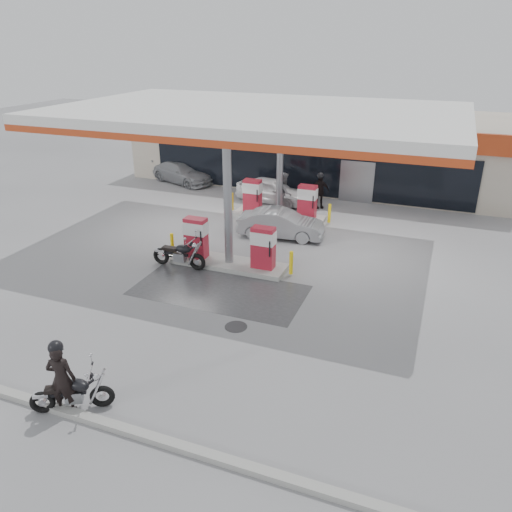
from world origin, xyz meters
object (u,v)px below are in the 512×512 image
at_px(sedan_white, 272,190).
at_px(parked_motorcycle, 180,255).
at_px(hatchback_silver, 281,224).
at_px(main_motorcycle, 73,394).
at_px(biker_main, 62,379).
at_px(pump_island_near, 229,249).
at_px(pump_island_far, 279,204).
at_px(parked_car_left, 182,172).
at_px(attendant, 284,192).
at_px(biker_walking, 320,191).

bearing_deg(sedan_white, parked_motorcycle, -175.78).
bearing_deg(hatchback_silver, main_motorcycle, 168.97).
relative_size(biker_main, sedan_white, 0.47).
distance_m(pump_island_near, main_motorcycle, 8.78).
bearing_deg(pump_island_near, pump_island_far, 90.00).
bearing_deg(parked_car_left, parked_motorcycle, -131.28).
xyz_separation_m(attendant, biker_walking, (1.52, 1.20, -0.13)).
bearing_deg(main_motorcycle, pump_island_far, 59.33).
bearing_deg(parked_car_left, sedan_white, -85.41).
relative_size(pump_island_far, hatchback_silver, 1.36).
distance_m(parked_motorcycle, attendant, 7.98).
xyz_separation_m(parked_motorcycle, hatchback_silver, (2.61, 4.39, 0.11)).
height_order(main_motorcycle, parked_motorcycle, parked_motorcycle).
height_order(hatchback_silver, biker_walking, biker_walking).
bearing_deg(main_motorcycle, pump_island_near, 58.98).
bearing_deg(biker_walking, attendant, -174.39).
distance_m(pump_island_far, parked_motorcycle, 7.01).
bearing_deg(biker_main, hatchback_silver, -113.63).
bearing_deg(pump_island_near, main_motorcycle, -90.85).
bearing_deg(biker_walking, pump_island_far, -155.79).
distance_m(sedan_white, attendant, 1.65).
height_order(sedan_white, hatchback_silver, sedan_white).
xyz_separation_m(parked_motorcycle, parked_car_left, (-5.84, 10.79, 0.11)).
height_order(biker_main, sedan_white, biker_main).
height_order(pump_island_near, pump_island_far, same).
distance_m(biker_main, parked_motorcycle, 8.21).
xyz_separation_m(biker_main, parked_motorcycle, (-1.42, 8.08, -0.40)).
distance_m(pump_island_far, sedan_white, 2.49).
bearing_deg(parked_car_left, pump_island_near, -122.61).
bearing_deg(pump_island_near, hatchback_silver, 76.07).
distance_m(attendant, parked_car_left, 8.06).
bearing_deg(parked_motorcycle, hatchback_silver, 58.44).
height_order(main_motorcycle, sedan_white, sedan_white).
bearing_deg(hatchback_silver, attendant, 9.75).
height_order(pump_island_near, main_motorcycle, pump_island_near).
xyz_separation_m(sedan_white, hatchback_silver, (2.06, -4.60, -0.04)).
distance_m(main_motorcycle, parked_car_left, 20.19).
bearing_deg(attendant, biker_walking, -64.44).
xyz_separation_m(pump_island_far, sedan_white, (-1.16, 2.20, -0.05)).
bearing_deg(biker_main, parked_motorcycle, -98.19).
distance_m(parked_motorcycle, biker_walking, 9.54).
relative_size(pump_island_far, attendant, 2.55).
bearing_deg(sedan_white, pump_island_far, -144.35).
height_order(main_motorcycle, attendant, attendant).
bearing_deg(biker_walking, parked_motorcycle, -142.01).
xyz_separation_m(pump_island_far, main_motorcycle, (-0.13, -14.77, -0.26)).
bearing_deg(attendant, sedan_white, 29.25).
bearing_deg(parked_motorcycle, main_motorcycle, -79.56).
relative_size(pump_island_near, hatchback_silver, 1.36).
relative_size(biker_main, hatchback_silver, 0.48).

